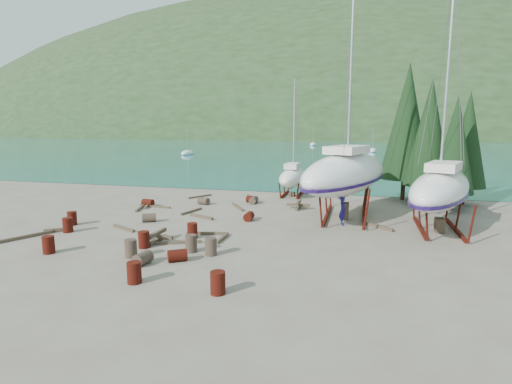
% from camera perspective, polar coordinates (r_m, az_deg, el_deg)
% --- Properties ---
extents(ground, '(600.00, 600.00, 0.00)m').
position_cam_1_polar(ground, '(24.12, -3.61, -5.74)').
color(ground, '#6C6055').
rests_on(ground, ground).
extents(bay_water, '(700.00, 700.00, 0.00)m').
position_cam_1_polar(bay_water, '(337.23, 13.61, 8.04)').
color(bay_water, '#1C738C').
rests_on(bay_water, ground).
extents(far_hill, '(800.00, 360.00, 110.00)m').
position_cam_1_polar(far_hill, '(342.23, 13.63, 8.06)').
color(far_hill, '#203319').
rests_on(far_hill, ground).
extents(far_house_left, '(6.60, 5.60, 5.60)m').
position_cam_1_polar(far_house_left, '(222.56, -2.93, 8.49)').
color(far_house_left, beige).
rests_on(far_house_left, ground).
extents(far_house_center, '(6.60, 5.60, 5.60)m').
position_cam_1_polar(far_house_center, '(213.88, 7.45, 8.39)').
color(far_house_center, beige).
rests_on(far_house_center, ground).
extents(far_house_right, '(6.60, 5.60, 5.60)m').
position_cam_1_polar(far_house_right, '(213.33, 21.02, 7.85)').
color(far_house_right, beige).
rests_on(far_house_right, ground).
extents(cypress_near_right, '(3.60, 3.60, 10.00)m').
position_cam_1_polar(cypress_near_right, '(34.48, 23.51, 7.79)').
color(cypress_near_right, black).
rests_on(cypress_near_right, ground).
extents(cypress_mid_right, '(3.06, 3.06, 8.50)m').
position_cam_1_polar(cypress_mid_right, '(32.80, 26.53, 6.01)').
color(cypress_mid_right, black).
rests_on(cypress_mid_right, ground).
extents(cypress_back_left, '(4.14, 4.14, 11.50)m').
position_cam_1_polar(cypress_back_left, '(36.28, 20.76, 9.38)').
color(cypress_back_left, black).
rests_on(cypress_back_left, ground).
extents(cypress_far_right, '(3.24, 3.24, 9.00)m').
position_cam_1_polar(cypress_far_right, '(36.04, 27.96, 6.59)').
color(cypress_far_right, black).
rests_on(cypress_far_right, ground).
extents(moored_boat_left, '(2.00, 5.00, 6.05)m').
position_cam_1_polar(moored_boat_left, '(90.39, -9.77, 5.50)').
color(moored_boat_left, white).
rests_on(moored_boat_left, ground).
extents(moored_boat_mid, '(2.00, 5.00, 6.05)m').
position_cam_1_polar(moored_boat_mid, '(102.30, 16.26, 5.70)').
color(moored_boat_mid, white).
rests_on(moored_boat_mid, ground).
extents(moored_boat_far, '(2.00, 5.00, 6.05)m').
position_cam_1_polar(moored_boat_far, '(133.12, 8.14, 6.74)').
color(moored_boat_far, white).
rests_on(moored_boat_far, ground).
extents(large_sailboat_near, '(7.27, 12.77, 19.32)m').
position_cam_1_polar(large_sailboat_near, '(28.11, 12.82, 2.66)').
color(large_sailboat_near, white).
rests_on(large_sailboat_near, ground).
extents(large_sailboat_far, '(6.05, 10.34, 15.75)m').
position_cam_1_polar(large_sailboat_far, '(26.46, 24.87, 0.45)').
color(large_sailboat_far, white).
rests_on(large_sailboat_far, ground).
extents(small_sailboat_shore, '(2.30, 6.61, 10.46)m').
position_cam_1_polar(small_sailboat_shore, '(36.47, 5.25, 2.16)').
color(small_sailboat_shore, white).
rests_on(small_sailboat_shore, ground).
extents(worker, '(0.60, 0.77, 1.86)m').
position_cam_1_polar(worker, '(26.20, 12.28, -2.63)').
color(worker, navy).
rests_on(worker, ground).
extents(drum_0, '(0.58, 0.58, 0.88)m').
position_cam_1_polar(drum_0, '(26.48, -25.30, -4.29)').
color(drum_0, '#601910').
rests_on(drum_0, ground).
extents(drum_1, '(0.70, 0.96, 0.58)m').
position_cam_1_polar(drum_1, '(19.27, -15.86, -9.11)').
color(drum_1, '#2D2823').
rests_on(drum_1, ground).
extents(drum_2, '(0.94, 0.67, 0.58)m').
position_cam_1_polar(drum_2, '(32.84, -15.19, -1.47)').
color(drum_2, '#601910').
rests_on(drum_2, ground).
extents(drum_3, '(0.58, 0.58, 0.88)m').
position_cam_1_polar(drum_3, '(17.16, -17.00, -10.95)').
color(drum_3, '#601910').
rests_on(drum_3, ground).
extents(drum_4, '(0.98, 0.76, 0.58)m').
position_cam_1_polar(drum_4, '(33.09, -0.58, -1.06)').
color(drum_4, '#601910').
rests_on(drum_4, ground).
extents(drum_5, '(0.58, 0.58, 0.88)m').
position_cam_1_polar(drum_5, '(20.55, -9.25, -7.26)').
color(drum_5, '#2D2823').
rests_on(drum_5, ground).
extents(drum_6, '(0.60, 0.89, 0.58)m').
position_cam_1_polar(drum_6, '(26.90, -1.03, -3.50)').
color(drum_6, '#601910').
rests_on(drum_6, ground).
extents(drum_7, '(0.58, 0.58, 0.88)m').
position_cam_1_polar(drum_7, '(15.51, -5.48, -12.79)').
color(drum_7, '#601910').
rests_on(drum_7, ground).
extents(drum_8, '(0.58, 0.58, 0.88)m').
position_cam_1_polar(drum_8, '(28.25, -24.79, -3.44)').
color(drum_8, '#601910').
rests_on(drum_8, ground).
extents(drum_9, '(1.01, 0.81, 0.58)m').
position_cam_1_polar(drum_9, '(32.64, -7.49, -1.28)').
color(drum_9, '#2D2823').
rests_on(drum_9, ground).
extents(drum_10, '(0.58, 0.58, 0.88)m').
position_cam_1_polar(drum_10, '(21.75, -15.72, -6.56)').
color(drum_10, '#601910').
rests_on(drum_10, ground).
extents(drum_11, '(0.58, 0.88, 0.58)m').
position_cam_1_polar(drum_11, '(32.70, -0.36, -1.19)').
color(drum_11, '#2D2823').
rests_on(drum_11, ground).
extents(drum_12, '(1.05, 0.97, 0.58)m').
position_cam_1_polar(drum_12, '(19.31, -11.17, -8.89)').
color(drum_12, '#601910').
rests_on(drum_12, ground).
extents(drum_13, '(0.58, 0.58, 0.88)m').
position_cam_1_polar(drum_13, '(22.59, -27.52, -6.70)').
color(drum_13, '#601910').
rests_on(drum_13, ground).
extents(drum_14, '(0.58, 0.58, 0.88)m').
position_cam_1_polar(drum_14, '(22.98, -9.08, -5.47)').
color(drum_14, '#601910').
rests_on(drum_14, ground).
extents(drum_15, '(1.05, 0.93, 0.58)m').
position_cam_1_polar(drum_15, '(27.42, -15.01, -3.57)').
color(drum_15, '#2D2823').
rests_on(drum_15, ground).
extents(drum_16, '(0.58, 0.58, 0.88)m').
position_cam_1_polar(drum_16, '(20.41, -17.45, -7.70)').
color(drum_16, '#2D2823').
rests_on(drum_16, ground).
extents(drum_17, '(0.58, 0.58, 0.88)m').
position_cam_1_polar(drum_17, '(19.90, -6.47, -7.75)').
color(drum_17, '#2D2823').
rests_on(drum_17, ground).
extents(timber_0, '(1.41, 2.21, 0.14)m').
position_cam_1_polar(timber_0, '(36.09, -7.99, -0.63)').
color(timber_0, brown).
rests_on(timber_0, ground).
extents(timber_1, '(1.62, 1.59, 0.19)m').
position_cam_1_polar(timber_1, '(26.07, 17.26, -4.78)').
color(timber_1, brown).
rests_on(timber_1, ground).
extents(timber_2, '(0.87, 2.28, 0.19)m').
position_cam_1_polar(timber_2, '(32.87, -15.13, -1.81)').
color(timber_2, brown).
rests_on(timber_2, ground).
extents(timber_3, '(2.82, 1.37, 0.15)m').
position_cam_1_polar(timber_3, '(22.14, -11.70, -7.10)').
color(timber_3, brown).
rests_on(timber_3, ground).
extents(timber_5, '(2.47, 0.64, 0.16)m').
position_cam_1_polar(timber_5, '(23.66, -6.91, -5.89)').
color(timber_5, brown).
rests_on(timber_5, ground).
extents(timber_6, '(1.42, 1.74, 0.19)m').
position_cam_1_polar(timber_6, '(35.08, -0.54, -0.79)').
color(timber_6, brown).
rests_on(timber_6, ground).
extents(timber_7, '(0.18, 1.67, 0.17)m').
position_cam_1_polar(timber_7, '(22.49, -4.90, -6.65)').
color(timber_7, brown).
rests_on(timber_7, ground).
extents(timber_8, '(2.03, 1.04, 0.19)m').
position_cam_1_polar(timber_8, '(27.94, -7.82, -3.51)').
color(timber_8, brown).
rests_on(timber_8, ground).
extents(timber_10, '(1.70, 2.48, 0.16)m').
position_cam_1_polar(timber_10, '(31.10, -2.66, -2.13)').
color(timber_10, brown).
rests_on(timber_10, ground).
extents(timber_11, '(0.70, 2.42, 0.15)m').
position_cam_1_polar(timber_11, '(29.87, -9.21, -2.74)').
color(timber_11, brown).
rests_on(timber_11, ground).
extents(timber_12, '(2.07, 1.12, 0.17)m').
position_cam_1_polar(timber_12, '(25.96, -18.38, -4.92)').
color(timber_12, brown).
rests_on(timber_12, ground).
extents(timber_13, '(1.00, 0.83, 0.22)m').
position_cam_1_polar(timber_13, '(26.93, -26.91, -4.91)').
color(timber_13, brown).
rests_on(timber_13, ground).
extents(timber_14, '(1.43, 2.91, 0.18)m').
position_cam_1_polar(timber_14, '(26.24, -30.15, -5.57)').
color(timber_14, brown).
rests_on(timber_14, ground).
extents(timber_15, '(2.71, 0.37, 0.15)m').
position_cam_1_polar(timber_15, '(32.26, -14.23, -2.01)').
color(timber_15, brown).
rests_on(timber_15, ground).
extents(timber_17, '(0.87, 2.54, 0.16)m').
position_cam_1_polar(timber_17, '(32.01, -16.15, -2.17)').
color(timber_17, brown).
rests_on(timber_17, ground).
extents(timber_pile_fore, '(1.80, 1.80, 0.60)m').
position_cam_1_polar(timber_pile_fore, '(22.65, -13.90, -6.22)').
color(timber_pile_fore, brown).
rests_on(timber_pile_fore, ground).
extents(timber_pile_aft, '(1.80, 1.80, 0.60)m').
position_cam_1_polar(timber_pile_aft, '(30.88, 6.07, -1.85)').
color(timber_pile_aft, brown).
rests_on(timber_pile_aft, ground).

